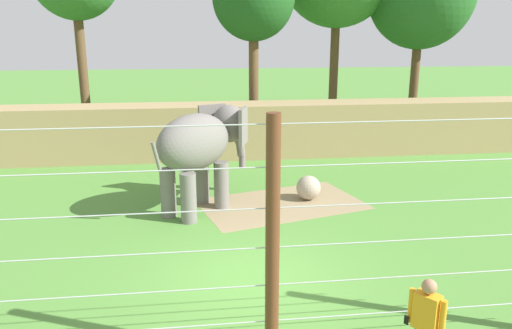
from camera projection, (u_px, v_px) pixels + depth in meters
ground_plane at (252, 280)px, 10.41m from camera, size 120.00×120.00×0.00m
dirt_patch at (282, 204)px, 14.97m from camera, size 5.40×4.09×0.01m
embankment_wall at (222, 130)px, 20.39m from camera, size 36.00×1.80×2.20m
elephant at (201, 145)px, 14.07m from camera, size 3.22×3.37×2.93m
enrichment_ball at (308, 188)px, 15.29m from camera, size 0.76×0.76×0.76m
cable_fence at (272, 244)px, 7.34m from camera, size 11.61×0.22×4.00m
zookeeper at (425, 325)px, 7.21m from camera, size 0.47×0.50×1.67m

